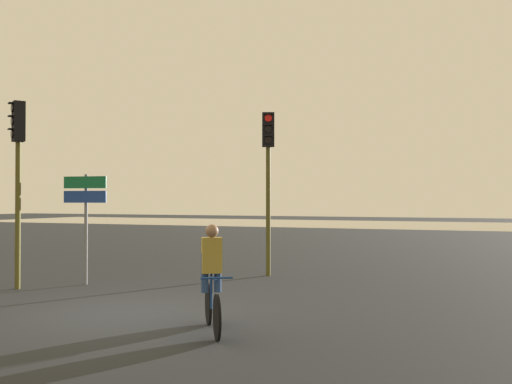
% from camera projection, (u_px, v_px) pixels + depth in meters
% --- Properties ---
extents(ground_plane, '(120.00, 120.00, 0.00)m').
position_uv_depth(ground_plane, '(124.00, 312.00, 10.10)').
color(ground_plane, black).
extents(water_strip, '(80.00, 16.00, 0.01)m').
position_uv_depth(water_strip, '(408.00, 225.00, 46.46)').
color(water_strip, '#9E937F').
rests_on(water_strip, ground).
extents(traffic_light_near_left, '(0.40, 0.42, 4.21)m').
position_uv_depth(traffic_light_near_left, '(18.00, 158.00, 12.79)').
color(traffic_light_near_left, '#4C4719').
rests_on(traffic_light_near_left, ground).
extents(traffic_light_center, '(0.39, 0.41, 4.30)m').
position_uv_depth(traffic_light_center, '(268.00, 162.00, 15.03)').
color(traffic_light_center, '#4C4719').
rests_on(traffic_light_center, ground).
extents(direction_sign_post, '(1.09, 0.19, 2.60)m').
position_uv_depth(direction_sign_post, '(85.00, 208.00, 13.40)').
color(direction_sign_post, slate).
rests_on(direction_sign_post, ground).
extents(cyclist, '(0.98, 1.45, 1.62)m').
position_uv_depth(cyclist, '(212.00, 277.00, 8.62)').
color(cyclist, black).
rests_on(cyclist, ground).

